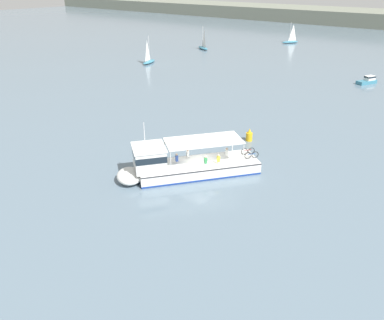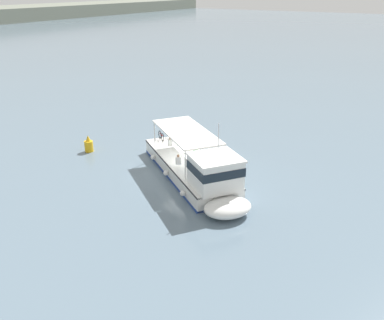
{
  "view_description": "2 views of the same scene",
  "coord_description": "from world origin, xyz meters",
  "px_view_note": "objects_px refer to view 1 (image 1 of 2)",
  "views": [
    {
      "loc": [
        18.87,
        -24.13,
        16.04
      ],
      "look_at": [
        -0.18,
        -0.85,
        1.4
      ],
      "focal_mm": 35.2,
      "sensor_mm": 36.0,
      "label": 1
    },
    {
      "loc": [
        -22.79,
        -14.77,
        12.67
      ],
      "look_at": [
        -0.18,
        -0.85,
        1.4
      ],
      "focal_mm": 38.67,
      "sensor_mm": 36.0,
      "label": 2
    }
  ],
  "objects_px": {
    "ferry_main": "(181,165)",
    "sailboat_outer_anchorage": "(203,47)",
    "sailboat_far_right": "(149,61)",
    "channel_buoy": "(249,136)",
    "sailboat_off_bow": "(290,41)",
    "motorboat_mid_channel": "(368,80)"
  },
  "relations": [
    {
      "from": "ferry_main",
      "to": "sailboat_outer_anchorage",
      "type": "bearing_deg",
      "value": 126.05
    },
    {
      "from": "sailboat_far_right",
      "to": "sailboat_outer_anchorage",
      "type": "bearing_deg",
      "value": 94.66
    },
    {
      "from": "sailboat_outer_anchorage",
      "to": "channel_buoy",
      "type": "height_order",
      "value": "sailboat_outer_anchorage"
    },
    {
      "from": "sailboat_outer_anchorage",
      "to": "sailboat_off_bow",
      "type": "bearing_deg",
      "value": 61.17
    },
    {
      "from": "sailboat_outer_anchorage",
      "to": "sailboat_far_right",
      "type": "distance_m",
      "value": 20.52
    },
    {
      "from": "ferry_main",
      "to": "sailboat_far_right",
      "type": "relative_size",
      "value": 2.24
    },
    {
      "from": "sailboat_far_right",
      "to": "channel_buoy",
      "type": "bearing_deg",
      "value": -30.44
    },
    {
      "from": "sailboat_far_right",
      "to": "motorboat_mid_channel",
      "type": "height_order",
      "value": "sailboat_far_right"
    },
    {
      "from": "ferry_main",
      "to": "sailboat_off_bow",
      "type": "distance_m",
      "value": 80.28
    },
    {
      "from": "motorboat_mid_channel",
      "to": "sailboat_off_bow",
      "type": "bearing_deg",
      "value": 133.0
    },
    {
      "from": "channel_buoy",
      "to": "sailboat_outer_anchorage",
      "type": "bearing_deg",
      "value": 132.72
    },
    {
      "from": "sailboat_off_bow",
      "to": "motorboat_mid_channel",
      "type": "relative_size",
      "value": 1.41
    },
    {
      "from": "sailboat_off_bow",
      "to": "channel_buoy",
      "type": "height_order",
      "value": "sailboat_off_bow"
    },
    {
      "from": "motorboat_mid_channel",
      "to": "sailboat_far_right",
      "type": "bearing_deg",
      "value": -163.99
    },
    {
      "from": "sailboat_outer_anchorage",
      "to": "sailboat_off_bow",
      "type": "relative_size",
      "value": 1.0
    },
    {
      "from": "sailboat_outer_anchorage",
      "to": "channel_buoy",
      "type": "relative_size",
      "value": 3.86
    },
    {
      "from": "sailboat_outer_anchorage",
      "to": "channel_buoy",
      "type": "bearing_deg",
      "value": -47.28
    },
    {
      "from": "sailboat_outer_anchorage",
      "to": "sailboat_off_bow",
      "type": "xyz_separation_m",
      "value": [
        12.4,
        22.52,
        0.0
      ]
    },
    {
      "from": "sailboat_outer_anchorage",
      "to": "sailboat_off_bow",
      "type": "distance_m",
      "value": 25.71
    },
    {
      "from": "ferry_main",
      "to": "channel_buoy",
      "type": "height_order",
      "value": "ferry_main"
    },
    {
      "from": "sailboat_far_right",
      "to": "motorboat_mid_channel",
      "type": "relative_size",
      "value": 1.41
    },
    {
      "from": "ferry_main",
      "to": "sailboat_off_bow",
      "type": "height_order",
      "value": "sailboat_off_bow"
    }
  ]
}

